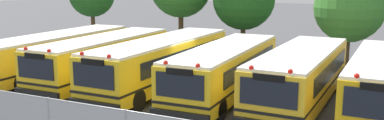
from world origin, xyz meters
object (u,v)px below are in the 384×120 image
at_px(school_bus_2, 162,61).
at_px(school_bus_4, 301,75).
at_px(school_bus_0, 58,52).
at_px(school_bus_3, 225,69).
at_px(school_bus_1, 104,57).
at_px(tree_3, 348,6).
at_px(school_bus_5, 384,83).

distance_m(school_bus_2, school_bus_4, 7.04).
height_order(school_bus_0, school_bus_3, school_bus_3).
relative_size(school_bus_2, school_bus_4, 1.11).
relative_size(school_bus_1, school_bus_2, 0.90).
xyz_separation_m(school_bus_2, school_bus_4, (7.03, 0.06, -0.03)).
bearing_deg(tree_3, school_bus_3, -112.50).
relative_size(school_bus_3, tree_3, 1.70).
bearing_deg(tree_3, school_bus_0, -145.36).
xyz_separation_m(school_bus_3, school_bus_5, (6.90, 0.14, 0.03)).
bearing_deg(school_bus_5, school_bus_3, 1.89).
distance_m(school_bus_1, tree_3, 15.63).
relative_size(school_bus_0, tree_3, 1.83).
xyz_separation_m(school_bus_2, school_bus_5, (10.45, -0.09, -0.02)).
bearing_deg(school_bus_1, school_bus_2, -176.69).
bearing_deg(school_bus_5, school_bus_1, 1.41).
relative_size(school_bus_0, school_bus_4, 1.09).
distance_m(school_bus_5, tree_3, 10.86).
bearing_deg(school_bus_5, school_bus_0, 0.69).
bearing_deg(school_bus_3, school_bus_4, -176.78).
bearing_deg(school_bus_2, tree_3, -126.94).
distance_m(school_bus_4, school_bus_5, 3.42).
height_order(school_bus_2, school_bus_3, school_bus_2).
height_order(school_bus_0, tree_3, tree_3).
relative_size(school_bus_0, school_bus_1, 1.08).
bearing_deg(school_bus_4, school_bus_3, 6.01).
xyz_separation_m(school_bus_1, school_bus_3, (7.07, 0.03, -0.01)).
distance_m(school_bus_1, school_bus_3, 7.07).
height_order(school_bus_3, school_bus_5, school_bus_5).
distance_m(school_bus_2, school_bus_3, 3.56).
bearing_deg(school_bus_1, tree_3, -138.29).
height_order(school_bus_2, school_bus_4, school_bus_2).
bearing_deg(school_bus_2, school_bus_5, -179.73).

